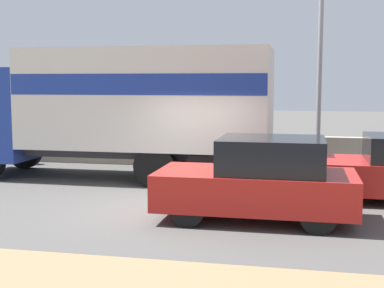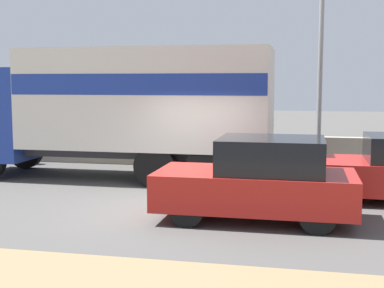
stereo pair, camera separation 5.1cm
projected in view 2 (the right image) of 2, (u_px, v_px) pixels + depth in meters
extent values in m
plane|color=#514F4C|center=(187.00, 207.00, 11.46)|extent=(80.00, 80.00, 0.00)
cube|color=#A39984|center=(225.00, 151.00, 16.80)|extent=(60.00, 0.35, 1.02)
cylinder|color=gray|center=(320.00, 77.00, 15.60)|extent=(0.14, 0.14, 5.64)
cube|color=navy|center=(6.00, 113.00, 15.46)|extent=(1.85, 2.42, 2.57)
cube|color=#2D2D33|center=(148.00, 152.00, 14.68)|extent=(6.70, 1.34, 0.25)
cube|color=silver|center=(147.00, 99.00, 14.52)|extent=(6.70, 2.43, 2.66)
cube|color=navy|center=(147.00, 84.00, 14.47)|extent=(6.67, 2.45, 0.53)
cylinder|color=black|center=(26.00, 151.00, 16.61)|extent=(1.07, 0.28, 1.07)
cylinder|color=black|center=(207.00, 168.00, 13.32)|extent=(1.07, 0.28, 1.07)
cylinder|color=black|center=(220.00, 157.00, 15.34)|extent=(1.07, 0.28, 1.07)
cylinder|color=black|center=(155.00, 166.00, 13.59)|extent=(1.07, 0.28, 1.07)
cylinder|color=black|center=(175.00, 155.00, 15.62)|extent=(1.07, 0.28, 1.07)
cube|color=#B21E19|center=(255.00, 189.00, 10.34)|extent=(3.81, 1.82, 0.70)
cube|color=black|center=(271.00, 155.00, 10.20)|extent=(1.98, 1.67, 0.66)
cylinder|color=black|center=(187.00, 209.00, 9.85)|extent=(0.66, 0.20, 0.66)
cylinder|color=black|center=(203.00, 192.00, 11.39)|extent=(0.66, 0.20, 0.66)
cylinder|color=black|center=(318.00, 216.00, 9.36)|extent=(0.66, 0.20, 0.66)
cylinder|color=black|center=(316.00, 197.00, 10.90)|extent=(0.66, 0.20, 0.66)
cylinder|color=black|center=(345.00, 194.00, 11.47)|extent=(0.57, 0.20, 0.57)
cylinder|color=black|center=(340.00, 180.00, 13.06)|extent=(0.57, 0.20, 0.57)
cylinder|color=#473828|center=(15.00, 151.00, 17.58)|extent=(0.29, 0.29, 0.83)
cylinder|color=beige|center=(14.00, 128.00, 17.49)|extent=(0.38, 0.38, 0.69)
sphere|color=tan|center=(13.00, 114.00, 17.44)|extent=(0.22, 0.22, 0.22)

